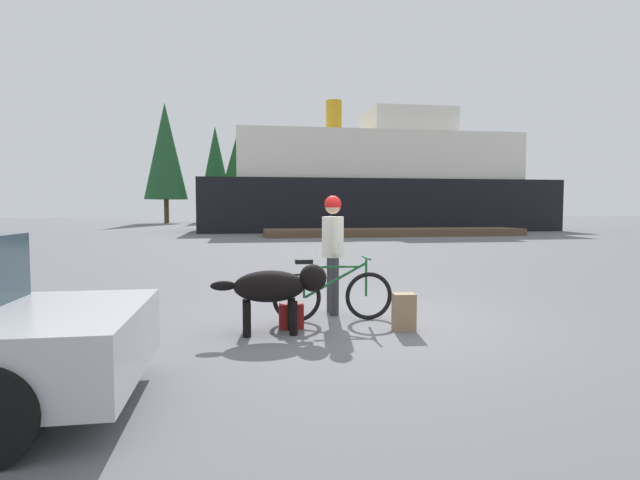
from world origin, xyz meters
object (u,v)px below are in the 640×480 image
Objects in this scene: handbag_pannier at (291,316)px; ferry_boat at (375,185)px; bicycle at (332,295)px; person_cyclist at (333,243)px; dog at (277,287)px; backpack at (404,312)px.

handbag_pannier is 0.01× the size of ferry_boat.
person_cyclist reaches higher than bicycle.
bicycle is at bearing 35.14° from dog.
bicycle is 1.17× the size of dog.
backpack is at bearing -58.17° from person_cyclist.
person_cyclist is (0.10, 0.47, 0.69)m from bicycle.
handbag_pannier is (-0.60, -0.33, -0.21)m from bicycle.
dog is 3.03× the size of backpack.
backpack is at bearing -13.84° from handbag_pannier.
person_cyclist reaches higher than backpack.
bicycle is 0.72m from handbag_pannier.
backpack is 1.49× the size of handbag_pannier.
person_cyclist is at bearing 121.83° from backpack.
dog is 30.49m from ferry_boat.
dog is at bearing -130.46° from handbag_pannier.
ferry_boat is (8.97, 28.72, 3.06)m from handbag_pannier.
bicycle is 0.84m from person_cyclist.
person_cyclist is 1.21× the size of dog.
ferry_boat is (7.55, 29.07, 2.98)m from backpack.
backpack is at bearing -39.90° from bicycle.
bicycle is 29.73m from ferry_boat.
dog reaches higher than backpack.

